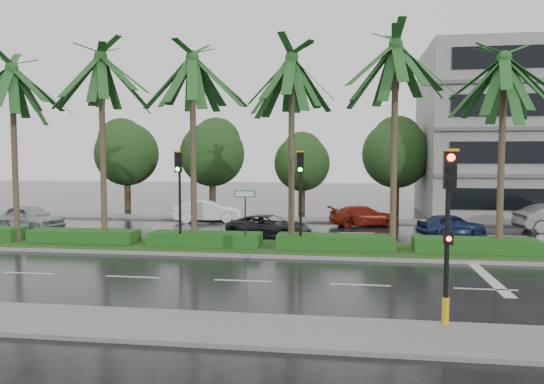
# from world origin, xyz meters

# --- Properties ---
(ground) EXTENTS (120.00, 120.00, 0.00)m
(ground) POSITION_xyz_m (0.00, 0.00, 0.00)
(ground) COLOR black
(ground) RESTS_ON ground
(near_sidewalk) EXTENTS (40.00, 2.40, 0.12)m
(near_sidewalk) POSITION_xyz_m (0.00, -10.20, 0.06)
(near_sidewalk) COLOR slate
(near_sidewalk) RESTS_ON ground
(far_sidewalk) EXTENTS (40.00, 2.00, 0.12)m
(far_sidewalk) POSITION_xyz_m (0.00, 12.00, 0.06)
(far_sidewalk) COLOR slate
(far_sidewalk) RESTS_ON ground
(median) EXTENTS (36.00, 4.00, 0.15)m
(median) POSITION_xyz_m (0.00, 1.00, 0.08)
(median) COLOR gray
(median) RESTS_ON ground
(hedge) EXTENTS (35.20, 1.40, 0.60)m
(hedge) POSITION_xyz_m (0.00, 1.00, 0.45)
(hedge) COLOR #164E19
(hedge) RESTS_ON median
(lane_markings) EXTENTS (34.00, 13.06, 0.01)m
(lane_markings) POSITION_xyz_m (3.04, -0.43, 0.01)
(lane_markings) COLOR silver
(lane_markings) RESTS_ON ground
(palm_row) EXTENTS (26.30, 4.20, 9.71)m
(palm_row) POSITION_xyz_m (-1.25, 1.02, 8.06)
(palm_row) COLOR #493B2A
(palm_row) RESTS_ON median
(signal_near) EXTENTS (0.34, 0.45, 4.36)m
(signal_near) POSITION_xyz_m (6.00, -9.39, 2.50)
(signal_near) COLOR black
(signal_near) RESTS_ON near_sidewalk
(signal_median_left) EXTENTS (0.34, 0.42, 4.36)m
(signal_median_left) POSITION_xyz_m (-4.00, 0.30, 3.00)
(signal_median_left) COLOR black
(signal_median_left) RESTS_ON median
(signal_median_right) EXTENTS (0.34, 0.42, 4.36)m
(signal_median_right) POSITION_xyz_m (1.50, 0.30, 3.00)
(signal_median_right) COLOR black
(signal_median_right) RESTS_ON median
(street_sign) EXTENTS (0.95, 0.09, 2.60)m
(street_sign) POSITION_xyz_m (-1.00, 0.48, 2.12)
(street_sign) COLOR black
(street_sign) RESTS_ON median
(bg_trees) EXTENTS (33.28, 5.51, 7.96)m
(bg_trees) POSITION_xyz_m (0.85, 17.59, 4.71)
(bg_trees) COLOR #3B261A
(bg_trees) RESTS_ON ground
(building) EXTENTS (16.00, 10.00, 12.00)m
(building) POSITION_xyz_m (17.00, 18.00, 6.00)
(building) COLOR slate
(building) RESTS_ON ground
(car_silver) EXTENTS (3.13, 4.69, 1.48)m
(car_silver) POSITION_xyz_m (-14.46, 5.12, 0.74)
(car_silver) COLOR #A2A6A9
(car_silver) RESTS_ON ground
(car_white) EXTENTS (2.50, 4.55, 1.42)m
(car_white) POSITION_xyz_m (-5.50, 10.46, 0.71)
(car_white) COLOR white
(car_white) RESTS_ON ground
(car_darkgrey) EXTENTS (2.98, 4.76, 1.23)m
(car_darkgrey) POSITION_xyz_m (-0.50, 4.31, 0.61)
(car_darkgrey) COLOR black
(car_darkgrey) RESTS_ON ground
(car_red) EXTENTS (2.75, 4.57, 1.24)m
(car_red) POSITION_xyz_m (4.50, 9.93, 0.62)
(car_red) COLOR maroon
(car_red) RESTS_ON ground
(car_blue) EXTENTS (2.50, 3.86, 1.22)m
(car_blue) POSITION_xyz_m (9.00, 6.42, 0.61)
(car_blue) COLOR #182348
(car_blue) RESTS_ON ground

